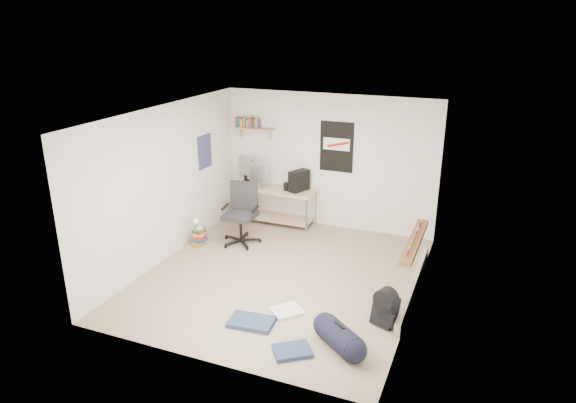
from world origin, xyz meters
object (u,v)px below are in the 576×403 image
at_px(desk, 278,205).
at_px(book_stack, 200,238).
at_px(backpack, 385,310).
at_px(office_chair, 240,217).
at_px(duffel_bag, 339,338).

height_order(desk, book_stack, desk).
xyz_separation_m(desk, backpack, (2.67, -2.71, -0.16)).
bearing_deg(backpack, office_chair, 172.74).
xyz_separation_m(backpack, book_stack, (-3.50, 1.20, -0.05)).
bearing_deg(duffel_bag, office_chair, 175.23).
bearing_deg(desk, office_chair, -85.24).
relative_size(desk, duffel_bag, 2.47).
bearing_deg(office_chair, desk, 70.08).
height_order(desk, backpack, desk).
distance_m(backpack, duffel_bag, 0.82).
bearing_deg(backpack, book_stack, -177.58).
bearing_deg(book_stack, desk, 60.99).
height_order(backpack, book_stack, backpack).
bearing_deg(desk, backpack, -29.61).
relative_size(office_chair, duffel_bag, 1.78).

